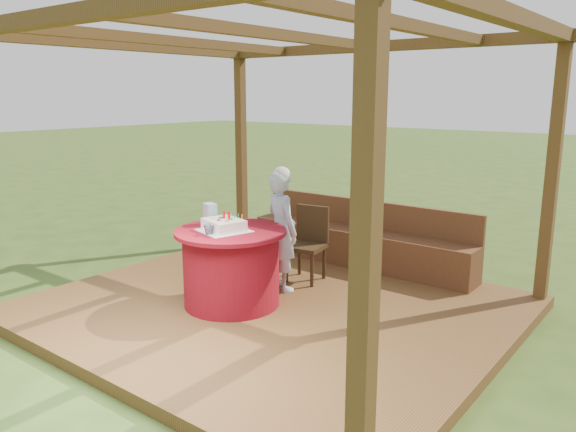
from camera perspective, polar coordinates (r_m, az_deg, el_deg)
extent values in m
plane|color=#314B19|center=(5.90, -1.51, -9.95)|extent=(60.00, 60.00, 0.00)
cube|color=brown|center=(5.88, -1.51, -9.40)|extent=(4.50, 4.00, 0.12)
cube|color=brown|center=(2.82, 7.84, -4.71)|extent=(0.12, 0.12, 2.60)
cube|color=brown|center=(8.32, -4.78, 6.68)|extent=(0.12, 0.12, 2.60)
cube|color=brown|center=(6.30, 25.25, 3.71)|extent=(0.12, 0.12, 2.60)
cube|color=brown|center=(4.21, -19.10, 19.08)|extent=(4.50, 0.14, 0.12)
cube|color=brown|center=(7.04, 8.50, 16.65)|extent=(4.50, 0.14, 0.12)
cube|color=brown|center=(7.02, -15.83, 16.34)|extent=(0.14, 4.00, 0.12)
cube|color=brown|center=(4.46, 21.25, 18.52)|extent=(0.14, 4.00, 0.12)
cube|color=brown|center=(6.38, -11.16, 17.00)|extent=(0.10, 3.70, 0.10)
cube|color=brown|center=(5.48, -1.68, 18.01)|extent=(0.10, 3.70, 0.10)
cube|color=brown|center=(4.77, 11.17, 18.64)|extent=(0.10, 3.70, 0.10)
cube|color=brown|center=(7.12, 7.17, -3.17)|extent=(3.00, 0.42, 0.45)
cube|color=brown|center=(7.17, 7.99, 0.22)|extent=(3.00, 0.06, 0.35)
cylinder|color=maroon|center=(5.75, -5.77, -5.40)|extent=(0.97, 0.97, 0.74)
cylinder|color=maroon|center=(5.64, -5.86, -1.61)|extent=(1.12, 1.12, 0.04)
cube|color=#342110|center=(6.43, 1.80, -3.13)|extent=(0.46, 0.46, 0.05)
cylinder|color=#342110|center=(6.42, -0.15, -5.02)|extent=(0.04, 0.04, 0.40)
cylinder|color=#342110|center=(6.28, 2.45, -5.44)|extent=(0.04, 0.04, 0.40)
cylinder|color=#342110|center=(6.69, 1.17, -4.29)|extent=(0.04, 0.04, 0.40)
cylinder|color=#342110|center=(6.56, 3.68, -4.67)|extent=(0.04, 0.04, 0.40)
cube|color=#342110|center=(6.53, 2.52, -0.85)|extent=(0.40, 0.11, 0.45)
imported|color=#8EB1D2|center=(6.09, -0.64, -1.52)|extent=(0.56, 0.47, 1.32)
sphere|color=white|center=(5.97, -0.66, 4.05)|extent=(0.21, 0.21, 0.21)
cube|color=white|center=(5.60, -6.52, -1.48)|extent=(0.55, 0.55, 0.01)
cube|color=white|center=(5.59, -6.53, -0.90)|extent=(0.46, 0.40, 0.11)
cylinder|color=red|center=(5.62, -6.53, 0.15)|extent=(0.03, 0.03, 0.08)
cylinder|color=red|center=(5.57, -6.01, 0.06)|extent=(0.03, 0.03, 0.08)
sphere|color=yellow|center=(5.60, -7.71, -0.19)|extent=(0.04, 0.04, 0.04)
sphere|color=red|center=(5.53, -7.05, -0.35)|extent=(0.04, 0.04, 0.04)
sphere|color=orange|center=(5.47, -6.16, -0.45)|extent=(0.04, 0.04, 0.04)
sphere|color=blue|center=(5.63, -6.84, -0.11)|extent=(0.04, 0.04, 0.04)
sphere|color=green|center=(5.55, -5.81, -0.27)|extent=(0.04, 0.04, 0.04)
cube|color=#EC98D1|center=(5.88, -7.90, 0.22)|extent=(0.18, 0.15, 0.22)
imported|color=white|center=(5.46, -8.05, -1.39)|extent=(0.13, 0.13, 0.10)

